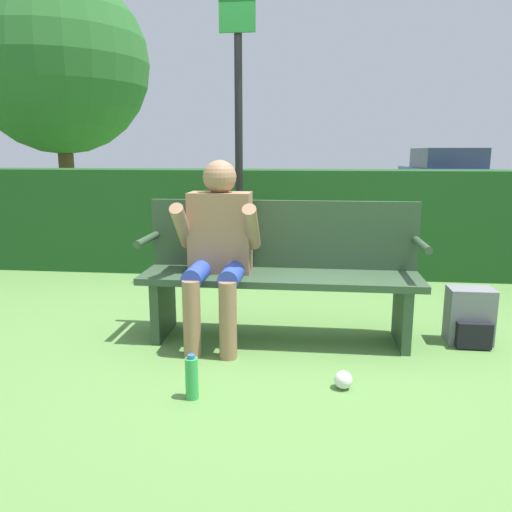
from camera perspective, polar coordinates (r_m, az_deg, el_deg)
name	(u,v)px	position (r m, az deg, el deg)	size (l,w,h in m)	color
ground_plane	(279,339)	(3.48, 2.68, -9.45)	(40.00, 40.00, 0.00)	#5B8942
hedge_back	(292,222)	(5.28, 4.17, 3.94)	(12.00, 0.57, 1.08)	#1E4C1E
park_bench	(281,269)	(3.41, 2.83, -1.50)	(1.86, 0.46, 0.93)	#334C33
person_seated	(218,242)	(3.30, -4.36, 1.63)	(0.55, 0.57, 1.21)	#997051
backpack	(470,318)	(3.64, 23.23, -6.48)	(0.29, 0.25, 0.38)	slate
water_bottle	(192,378)	(2.68, -7.35, -13.65)	(0.07, 0.07, 0.24)	green
signpost	(239,127)	(4.59, -2.00, 14.56)	(0.31, 0.09, 2.62)	black
parked_car	(446,177)	(13.81, 20.87, 8.47)	(1.87, 3.90, 1.36)	#2D4784
tree	(59,64)	(9.21, -21.62, 19.77)	(2.89, 2.89, 4.12)	#4C3823
litter_crumple	(343,380)	(2.82, 9.93, -13.77)	(0.10, 0.10, 0.10)	silver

